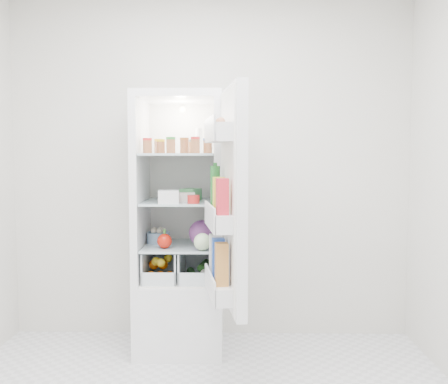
{
  "coord_description": "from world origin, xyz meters",
  "views": [
    {
      "loc": [
        0.17,
        -2.27,
        1.38
      ],
      "look_at": [
        0.11,
        0.95,
        1.14
      ],
      "focal_mm": 40.0,
      "sensor_mm": 36.0,
      "label": 1
    }
  ],
  "objects_px": {
    "refrigerator": "(181,254)",
    "red_cabbage": "(202,233)",
    "mushroom_bowl": "(158,237)",
    "fridge_door": "(229,204)"
  },
  "relations": [
    {
      "from": "mushroom_bowl",
      "to": "fridge_door",
      "type": "height_order",
      "value": "fridge_door"
    },
    {
      "from": "red_cabbage",
      "to": "fridge_door",
      "type": "height_order",
      "value": "fridge_door"
    },
    {
      "from": "refrigerator",
      "to": "fridge_door",
      "type": "xyz_separation_m",
      "value": [
        0.35,
        -0.63,
        0.43
      ]
    },
    {
      "from": "mushroom_bowl",
      "to": "fridge_door",
      "type": "bearing_deg",
      "value": -51.6
    },
    {
      "from": "mushroom_bowl",
      "to": "red_cabbage",
      "type": "bearing_deg",
      "value": -19.4
    },
    {
      "from": "red_cabbage",
      "to": "fridge_door",
      "type": "relative_size",
      "value": 0.14
    },
    {
      "from": "fridge_door",
      "to": "red_cabbage",
      "type": "bearing_deg",
      "value": 11.06
    },
    {
      "from": "refrigerator",
      "to": "red_cabbage",
      "type": "xyz_separation_m",
      "value": [
        0.15,
        -0.1,
        0.17
      ]
    },
    {
      "from": "mushroom_bowl",
      "to": "refrigerator",
      "type": "bearing_deg",
      "value": -3.35
    },
    {
      "from": "refrigerator",
      "to": "red_cabbage",
      "type": "relative_size",
      "value": 10.05
    }
  ]
}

